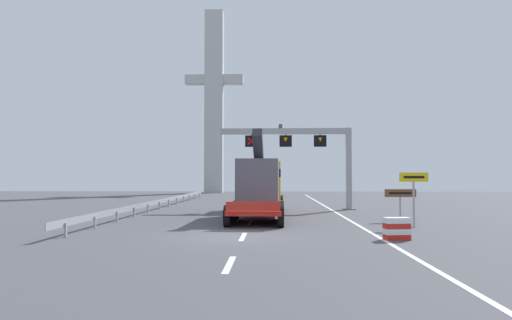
% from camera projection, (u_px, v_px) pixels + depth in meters
% --- Properties ---
extents(ground, '(112.00, 112.00, 0.00)m').
position_uv_depth(ground, '(232.00, 237.00, 19.09)').
color(ground, '#4C4C51').
extents(lane_markings, '(0.20, 62.37, 0.01)m').
position_uv_depth(lane_markings, '(260.00, 203.00, 42.92)').
color(lane_markings, silver).
rests_on(lane_markings, ground).
extents(edge_line_right, '(0.20, 63.00, 0.01)m').
position_uv_depth(edge_line_right, '(338.00, 214.00, 30.84)').
color(edge_line_right, silver).
rests_on(edge_line_right, ground).
extents(overhead_lane_gantry, '(10.36, 0.90, 6.59)m').
position_uv_depth(overhead_lane_gantry, '(304.00, 144.00, 34.89)').
color(overhead_lane_gantry, '#9EA0A5').
rests_on(overhead_lane_gantry, ground).
extents(heavy_haul_truck_red, '(3.26, 14.11, 5.30)m').
position_uv_depth(heavy_haul_truck_red, '(261.00, 185.00, 30.08)').
color(heavy_haul_truck_red, red).
rests_on(heavy_haul_truck_red, ground).
extents(exit_sign_yellow, '(1.43, 0.15, 2.75)m').
position_uv_depth(exit_sign_yellow, '(414.00, 186.00, 22.63)').
color(exit_sign_yellow, '#9EA0A5').
rests_on(exit_sign_yellow, ground).
extents(tourist_info_sign_brown, '(1.78, 0.15, 1.83)m').
position_uv_depth(tourist_info_sign_brown, '(400.00, 196.00, 25.73)').
color(tourist_info_sign_brown, '#9EA0A5').
rests_on(tourist_info_sign_brown, ground).
extents(crash_barrier_striped, '(1.06, 0.64, 0.90)m').
position_uv_depth(crash_barrier_striped, '(397.00, 229.00, 18.19)').
color(crash_barrier_striped, red).
rests_on(crash_barrier_striped, ground).
extents(guardrail_left, '(0.13, 37.58, 0.76)m').
position_uv_depth(guardrail_left, '(164.00, 201.00, 36.14)').
color(guardrail_left, '#999EA3').
rests_on(guardrail_left, ground).
extents(bridge_pylon_distant, '(9.00, 2.00, 28.34)m').
position_uv_depth(bridge_pylon_distant, '(214.00, 99.00, 70.07)').
color(bridge_pylon_distant, '#B7B7B2').
rests_on(bridge_pylon_distant, ground).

